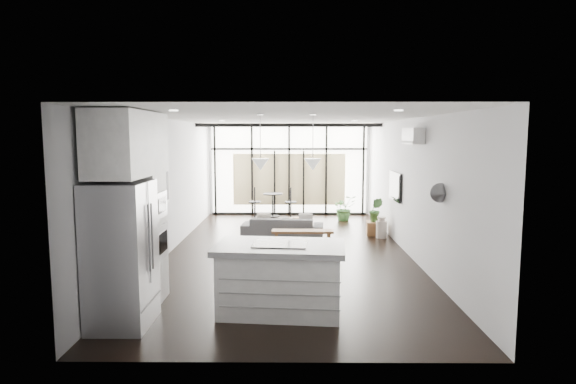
{
  "coord_description": "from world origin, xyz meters",
  "views": [
    {
      "loc": [
        0.08,
        -9.98,
        2.46
      ],
      "look_at": [
        0.0,
        0.3,
        1.25
      ],
      "focal_mm": 30.0,
      "sensor_mm": 36.0,
      "label": 1
    }
  ],
  "objects_px": {
    "fridge": "(121,254)",
    "milk_can": "(381,227)",
    "island": "(280,279)",
    "sofa": "(283,224)",
    "tv": "(395,186)",
    "console_bench": "(302,240)",
    "pouf": "(297,225)"
  },
  "relations": [
    {
      "from": "island",
      "to": "tv",
      "type": "relative_size",
      "value": 1.61
    },
    {
      "from": "pouf",
      "to": "milk_can",
      "type": "relative_size",
      "value": 0.86
    },
    {
      "from": "sofa",
      "to": "console_bench",
      "type": "bearing_deg",
      "value": 119.98
    },
    {
      "from": "fridge",
      "to": "milk_can",
      "type": "bearing_deg",
      "value": 51.03
    },
    {
      "from": "fridge",
      "to": "milk_can",
      "type": "distance_m",
      "value": 6.98
    },
    {
      "from": "island",
      "to": "pouf",
      "type": "relative_size",
      "value": 3.98
    },
    {
      "from": "console_bench",
      "to": "tv",
      "type": "bearing_deg",
      "value": 20.25
    },
    {
      "from": "fridge",
      "to": "sofa",
      "type": "relative_size",
      "value": 0.98
    },
    {
      "from": "sofa",
      "to": "console_bench",
      "type": "distance_m",
      "value": 1.08
    },
    {
      "from": "sofa",
      "to": "milk_can",
      "type": "height_order",
      "value": "sofa"
    },
    {
      "from": "fridge",
      "to": "tv",
      "type": "distance_m",
      "value": 6.75
    },
    {
      "from": "sofa",
      "to": "pouf",
      "type": "distance_m",
      "value": 1.05
    },
    {
      "from": "console_bench",
      "to": "tv",
      "type": "distance_m",
      "value": 2.53
    },
    {
      "from": "sofa",
      "to": "console_bench",
      "type": "height_order",
      "value": "sofa"
    },
    {
      "from": "console_bench",
      "to": "pouf",
      "type": "relative_size",
      "value": 2.99
    },
    {
      "from": "milk_can",
      "to": "tv",
      "type": "xyz_separation_m",
      "value": [
        0.21,
        -0.45,
        1.04
      ]
    },
    {
      "from": "island",
      "to": "sofa",
      "type": "distance_m",
      "value": 4.69
    },
    {
      "from": "island",
      "to": "console_bench",
      "type": "bearing_deg",
      "value": 89.01
    },
    {
      "from": "fridge",
      "to": "sofa",
      "type": "xyz_separation_m",
      "value": [
        1.98,
        5.15,
        -0.56
      ]
    },
    {
      "from": "sofa",
      "to": "pouf",
      "type": "xyz_separation_m",
      "value": [
        0.36,
        0.97,
        -0.19
      ]
    },
    {
      "from": "console_bench",
      "to": "pouf",
      "type": "xyz_separation_m",
      "value": [
        -0.08,
        1.94,
        -0.04
      ]
    },
    {
      "from": "sofa",
      "to": "island",
      "type": "bearing_deg",
      "value": 95.73
    },
    {
      "from": "fridge",
      "to": "milk_can",
      "type": "height_order",
      "value": "fridge"
    },
    {
      "from": "console_bench",
      "to": "fridge",
      "type": "bearing_deg",
      "value": -119.71
    },
    {
      "from": "island",
      "to": "milk_can",
      "type": "relative_size",
      "value": 3.43
    },
    {
      "from": "fridge",
      "to": "console_bench",
      "type": "distance_m",
      "value": 4.89
    },
    {
      "from": "console_bench",
      "to": "pouf",
      "type": "bearing_deg",
      "value": 92.99
    },
    {
      "from": "island",
      "to": "tv",
      "type": "xyz_separation_m",
      "value": [
        2.54,
        4.49,
        0.82
      ]
    },
    {
      "from": "pouf",
      "to": "milk_can",
      "type": "bearing_deg",
      "value": -19.53
    },
    {
      "from": "island",
      "to": "console_bench",
      "type": "distance_m",
      "value": 3.75
    },
    {
      "from": "island",
      "to": "sofa",
      "type": "bearing_deg",
      "value": 95.74
    },
    {
      "from": "sofa",
      "to": "pouf",
      "type": "height_order",
      "value": "sofa"
    }
  ]
}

